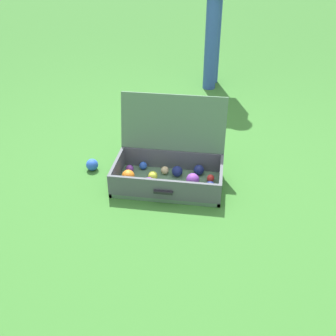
# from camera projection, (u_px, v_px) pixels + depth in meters

# --- Properties ---
(ground_plane) EXTENTS (16.00, 16.00, 0.00)m
(ground_plane) POSITION_uv_depth(u_px,v_px,m) (172.00, 181.00, 2.51)
(ground_plane) COLOR #336B28
(open_suitcase) EXTENTS (0.66, 0.46, 0.50)m
(open_suitcase) POSITION_uv_depth(u_px,v_px,m) (168.00, 166.00, 2.44)
(open_suitcase) COLOR #4C7051
(open_suitcase) RESTS_ON ground
(stray_ball_on_grass) EXTENTS (0.08, 0.08, 0.08)m
(stray_ball_on_grass) POSITION_uv_depth(u_px,v_px,m) (92.00, 165.00, 2.59)
(stray_ball_on_grass) COLOR blue
(stray_ball_on_grass) RESTS_ON ground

